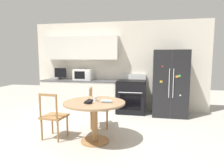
{
  "coord_description": "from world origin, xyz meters",
  "views": [
    {
      "loc": [
        0.96,
        -3.3,
        1.54
      ],
      "look_at": [
        0.09,
        1.15,
        0.95
      ],
      "focal_mm": 32.0,
      "sensor_mm": 36.0,
      "label": 1
    }
  ],
  "objects_px": {
    "dining_chair_left": "(54,116)",
    "refrigerator": "(170,83)",
    "microwave": "(83,75)",
    "dining_chair_far": "(98,108)",
    "countertop_tv": "(60,73)",
    "wallet": "(89,102)",
    "oven_range": "(131,96)",
    "candle_glass": "(95,99)"
  },
  "relations": [
    {
      "from": "dining_chair_left",
      "to": "refrigerator",
      "type": "bearing_deg",
      "value": 48.13
    },
    {
      "from": "refrigerator",
      "to": "microwave",
      "type": "relative_size",
      "value": 3.24
    },
    {
      "from": "dining_chair_far",
      "to": "countertop_tv",
      "type": "bearing_deg",
      "value": -143.9
    },
    {
      "from": "microwave",
      "to": "dining_chair_left",
      "type": "bearing_deg",
      "value": -85.58
    },
    {
      "from": "refrigerator",
      "to": "dining_chair_left",
      "type": "distance_m",
      "value": 3.15
    },
    {
      "from": "microwave",
      "to": "dining_chair_far",
      "type": "relative_size",
      "value": 0.6
    },
    {
      "from": "wallet",
      "to": "oven_range",
      "type": "bearing_deg",
      "value": 77.14
    },
    {
      "from": "microwave",
      "to": "dining_chair_far",
      "type": "distance_m",
      "value": 1.77
    },
    {
      "from": "microwave",
      "to": "candle_glass",
      "type": "xyz_separation_m",
      "value": [
        0.99,
        -2.18,
        -0.26
      ]
    },
    {
      "from": "oven_range",
      "to": "candle_glass",
      "type": "bearing_deg",
      "value": -102.21
    },
    {
      "from": "countertop_tv",
      "to": "wallet",
      "type": "xyz_separation_m",
      "value": [
        1.65,
        -2.38,
        -0.3
      ]
    },
    {
      "from": "dining_chair_left",
      "to": "wallet",
      "type": "relative_size",
      "value": 5.25
    },
    {
      "from": "oven_range",
      "to": "dining_chair_left",
      "type": "distance_m",
      "value": 2.5
    },
    {
      "from": "countertop_tv",
      "to": "dining_chair_left",
      "type": "xyz_separation_m",
      "value": [
        0.9,
        -2.23,
        -0.65
      ]
    },
    {
      "from": "refrigerator",
      "to": "dining_chair_far",
      "type": "bearing_deg",
      "value": -141.61
    },
    {
      "from": "countertop_tv",
      "to": "dining_chair_left",
      "type": "distance_m",
      "value": 2.5
    },
    {
      "from": "refrigerator",
      "to": "oven_range",
      "type": "xyz_separation_m",
      "value": [
        -1.03,
        0.06,
        -0.41
      ]
    },
    {
      "from": "countertop_tv",
      "to": "dining_chair_far",
      "type": "relative_size",
      "value": 0.4
    },
    {
      "from": "dining_chair_far",
      "to": "candle_glass",
      "type": "bearing_deg",
      "value": 0.1
    },
    {
      "from": "dining_chair_far",
      "to": "oven_range",
      "type": "bearing_deg",
      "value": 144.47
    },
    {
      "from": "candle_glass",
      "to": "dining_chair_left",
      "type": "bearing_deg",
      "value": -176.65
    },
    {
      "from": "refrigerator",
      "to": "countertop_tv",
      "type": "xyz_separation_m",
      "value": [
        -3.21,
        0.13,
        0.21
      ]
    },
    {
      "from": "refrigerator",
      "to": "dining_chair_left",
      "type": "height_order",
      "value": "refrigerator"
    },
    {
      "from": "oven_range",
      "to": "countertop_tv",
      "type": "xyz_separation_m",
      "value": [
        -2.17,
        0.08,
        0.61
      ]
    },
    {
      "from": "countertop_tv",
      "to": "candle_glass",
      "type": "height_order",
      "value": "countertop_tv"
    },
    {
      "from": "oven_range",
      "to": "candle_glass",
      "type": "xyz_separation_m",
      "value": [
        -0.46,
        -2.11,
        0.32
      ]
    },
    {
      "from": "refrigerator",
      "to": "candle_glass",
      "type": "distance_m",
      "value": 2.54
    },
    {
      "from": "dining_chair_left",
      "to": "wallet",
      "type": "xyz_separation_m",
      "value": [
        0.75,
        -0.14,
        0.35
      ]
    },
    {
      "from": "refrigerator",
      "to": "candle_glass",
      "type": "bearing_deg",
      "value": -125.97
    },
    {
      "from": "microwave",
      "to": "dining_chair_left",
      "type": "xyz_separation_m",
      "value": [
        0.17,
        -2.23,
        -0.62
      ]
    },
    {
      "from": "oven_range",
      "to": "wallet",
      "type": "distance_m",
      "value": 2.38
    },
    {
      "from": "refrigerator",
      "to": "dining_chair_far",
      "type": "relative_size",
      "value": 1.94
    },
    {
      "from": "refrigerator",
      "to": "microwave",
      "type": "xyz_separation_m",
      "value": [
        -2.48,
        0.13,
        0.18
      ]
    },
    {
      "from": "microwave",
      "to": "countertop_tv",
      "type": "relative_size",
      "value": 1.51
    },
    {
      "from": "candle_glass",
      "to": "wallet",
      "type": "relative_size",
      "value": 0.5
    },
    {
      "from": "oven_range",
      "to": "wallet",
      "type": "xyz_separation_m",
      "value": [
        -0.52,
        -2.3,
        0.31
      ]
    },
    {
      "from": "microwave",
      "to": "dining_chair_left",
      "type": "distance_m",
      "value": 2.32
    },
    {
      "from": "oven_range",
      "to": "countertop_tv",
      "type": "relative_size",
      "value": 3.02
    },
    {
      "from": "microwave",
      "to": "candle_glass",
      "type": "distance_m",
      "value": 2.41
    },
    {
      "from": "refrigerator",
      "to": "countertop_tv",
      "type": "bearing_deg",
      "value": 177.61
    },
    {
      "from": "candle_glass",
      "to": "wallet",
      "type": "xyz_separation_m",
      "value": [
        -0.07,
        -0.19,
        -0.01
      ]
    },
    {
      "from": "refrigerator",
      "to": "wallet",
      "type": "height_order",
      "value": "refrigerator"
    }
  ]
}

